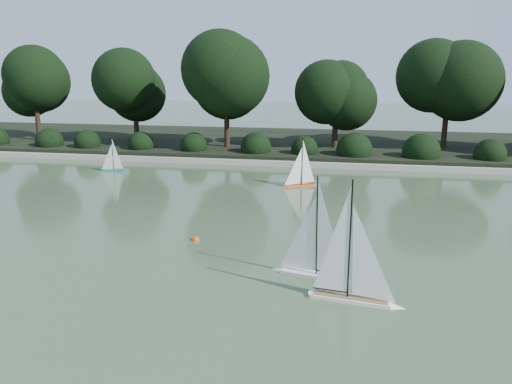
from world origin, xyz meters
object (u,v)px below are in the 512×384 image
sailboat_white_b (359,283)px  race_buoy (196,240)px  sailboat_white_a (307,259)px  sailboat_teal (111,165)px  sailboat_orange (298,179)px

sailboat_white_b → race_buoy: sailboat_white_b is taller
race_buoy → sailboat_white_a: bearing=-29.7°
sailboat_white_a → sailboat_teal: bearing=133.9°
sailboat_white_b → race_buoy: 3.69m
sailboat_white_b → sailboat_orange: sailboat_white_b is taller
sailboat_white_b → sailboat_orange: size_ratio=1.31×
sailboat_white_b → sailboat_orange: (-1.54, 6.84, -0.07)m
sailboat_white_a → sailboat_teal: sailboat_white_a is taller
sailboat_white_a → race_buoy: 2.59m
sailboat_orange → sailboat_teal: 6.15m
sailboat_white_b → sailboat_teal: 10.95m
sailboat_teal → race_buoy: bearing=-51.7°
sailboat_orange → sailboat_teal: size_ratio=1.24×
sailboat_orange → race_buoy: size_ratio=9.29×
sailboat_orange → sailboat_teal: bearing=170.3°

